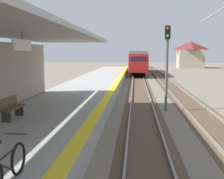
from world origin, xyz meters
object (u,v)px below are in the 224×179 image
object	(u,v)px
rail_signal_post	(167,59)
approaching_train	(138,61)
platform_bench	(11,107)
distant_trackside_house	(190,54)
bicycle_beside_commuter	(7,168)

from	to	relation	value
rail_signal_post	approaching_train	bearing A→B (deg)	92.62
approaching_train	platform_bench	distance (m)	39.20
approaching_train	rail_signal_post	size ratio (longest dim) A/B	3.77
approaching_train	platform_bench	xyz separation A→B (m)	(-5.46, -38.81, -0.80)
platform_bench	rail_signal_post	bearing A→B (deg)	43.49
distant_trackside_house	bicycle_beside_commuter	bearing A→B (deg)	-103.68
approaching_train	bicycle_beside_commuter	distance (m)	44.62
approaching_train	bicycle_beside_commuter	world-z (taller)	approaching_train
approaching_train	platform_bench	world-z (taller)	approaching_train
rail_signal_post	platform_bench	world-z (taller)	rail_signal_post
platform_bench	distant_trackside_house	distance (m)	61.99
platform_bench	distant_trackside_house	size ratio (longest dim) A/B	0.24
approaching_train	platform_bench	size ratio (longest dim) A/B	12.25
bicycle_beside_commuter	distant_trackside_house	bearing A→B (deg)	76.32
distant_trackside_house	approaching_train	bearing A→B (deg)	-122.15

